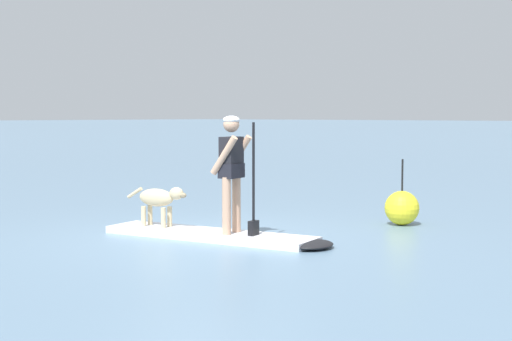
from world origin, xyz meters
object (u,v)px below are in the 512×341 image
(paddleboard, at_px, (223,236))
(dog, at_px, (159,199))
(person_paddler, at_px, (232,166))
(marker_buoy, at_px, (402,208))

(paddleboard, xyz_separation_m, dog, (-1.08, -0.22, 0.45))
(paddleboard, bearing_deg, dog, -168.56)
(person_paddler, xyz_separation_m, dog, (-1.23, -0.25, -0.53))
(dog, relative_size, marker_buoy, 1.01)
(person_paddler, xyz_separation_m, marker_buoy, (1.01, 2.82, -0.76))
(marker_buoy, bearing_deg, paddleboard, -112.30)
(person_paddler, bearing_deg, marker_buoy, 70.20)
(paddleboard, relative_size, dog, 3.34)
(person_paddler, distance_m, dog, 1.36)
(person_paddler, height_order, dog, person_paddler)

